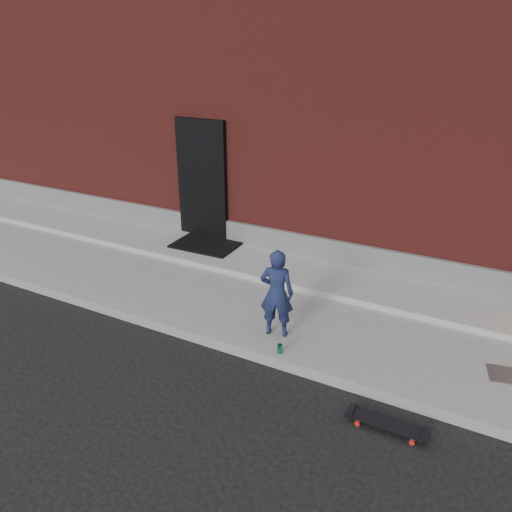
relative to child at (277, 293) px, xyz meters
The scene contains 9 objects.
ground 0.95m from the child, 105.57° to the right, with size 80.00×80.00×0.00m, color black.
sidewalk 1.20m from the child, 98.69° to the left, with size 20.00×3.00×0.15m, color gray.
apron 1.96m from the child, 94.53° to the left, with size 20.00×1.20×0.10m, color #969691.
building 6.69m from the child, 91.32° to the left, with size 20.00×8.10×5.00m.
child is the anchor object (origin of this frame).
skateboard 2.13m from the child, 27.89° to the right, with size 0.85×0.22×0.10m.
soda_can 0.72m from the child, 58.23° to the right, with size 0.07×0.07×0.12m, color #1A8345.
doormat 3.25m from the child, 139.77° to the left, with size 1.20×0.97×0.03m, color black.
utility_plate 3.02m from the child, ahead, with size 0.55×0.35×0.02m, color #5D5E63.
Camera 1 is at (2.63, -4.75, 3.88)m, focal length 35.00 mm.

